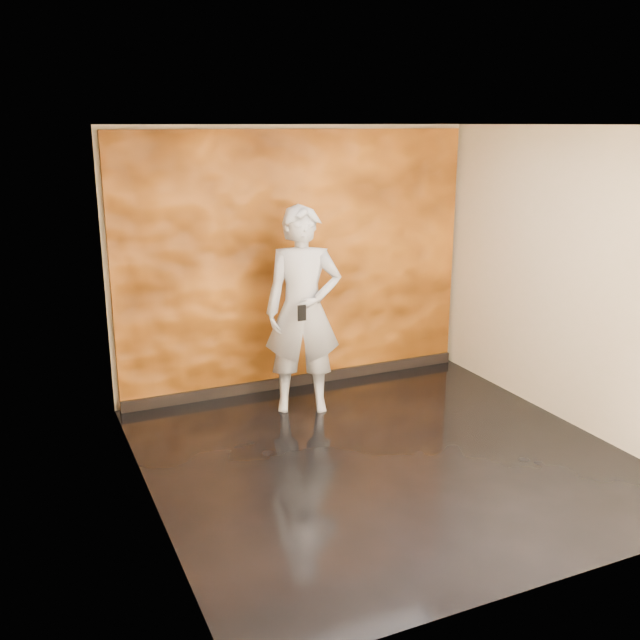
{
  "coord_description": "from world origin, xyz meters",
  "views": [
    {
      "loc": [
        -2.84,
        -4.97,
        2.82
      ],
      "look_at": [
        -0.25,
        0.82,
        1.06
      ],
      "focal_mm": 40.0,
      "sensor_mm": 36.0,
      "label": 1
    }
  ],
  "objects": [
    {
      "name": "feature_wall",
      "position": [
        0.0,
        1.96,
        1.38
      ],
      "size": [
        3.9,
        0.06,
        2.75
      ],
      "primitive_type": "cube",
      "color": "orange",
      "rests_on": "ground"
    },
    {
      "name": "baseboard",
      "position": [
        0.0,
        1.92,
        0.06
      ],
      "size": [
        3.9,
        0.04,
        0.12
      ],
      "primitive_type": "cube",
      "color": "black",
      "rests_on": "ground"
    },
    {
      "name": "phone",
      "position": [
        -0.34,
        1.04,
        1.08
      ],
      "size": [
        0.08,
        0.02,
        0.15
      ],
      "primitive_type": "cube",
      "rotation": [
        0.0,
        0.0,
        0.03
      ],
      "color": "black",
      "rests_on": "man"
    },
    {
      "name": "man",
      "position": [
        -0.22,
        1.3,
        1.03
      ],
      "size": [
        0.88,
        0.73,
        2.06
      ],
      "primitive_type": "imported",
      "rotation": [
        0.0,
        0.0,
        -0.36
      ],
      "color": "#989DA6",
      "rests_on": "ground"
    },
    {
      "name": "room",
      "position": [
        0.0,
        0.0,
        1.4
      ],
      "size": [
        4.02,
        4.02,
        2.81
      ],
      "color": "black",
      "rests_on": "ground"
    }
  ]
}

